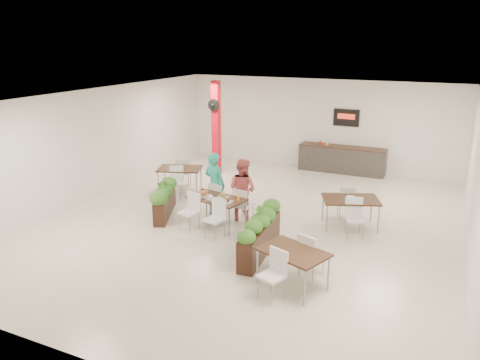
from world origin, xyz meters
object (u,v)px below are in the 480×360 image
at_px(diner_woman, 242,190).
at_px(service_counter, 342,159).
at_px(side_table_a, 180,171).
at_px(side_table_b, 351,203).
at_px(red_column, 216,127).
at_px(side_table_c, 293,257).
at_px(diner_man, 215,184).
at_px(main_table, 217,202).
at_px(planter_left, 164,197).
at_px(planter_right, 260,233).

bearing_deg(diner_woman, service_counter, -91.75).
bearing_deg(side_table_a, side_table_b, -26.19).
xyz_separation_m(red_column, side_table_c, (5.00, -6.49, -1.01)).
bearing_deg(diner_woman, red_column, -42.82).
bearing_deg(red_column, diner_man, -63.04).
xyz_separation_m(main_table, side_table_a, (-2.32, 2.01, 0.00)).
xyz_separation_m(service_counter, side_table_b, (1.35, -4.91, 0.15)).
xyz_separation_m(main_table, side_table_b, (3.06, 1.34, 0.01)).
bearing_deg(diner_woman, main_table, 69.16).
relative_size(diner_woman, side_table_b, 0.99).
distance_m(service_counter, planter_left, 7.00).
bearing_deg(service_counter, side_table_c, -83.15).
bearing_deg(side_table_c, service_counter, 117.05).
bearing_deg(main_table, service_counter, 74.70).
bearing_deg(side_table_a, service_counter, 27.34).
xyz_separation_m(diner_woman, planter_left, (-2.02, -0.56, -0.32)).
bearing_deg(red_column, diner_woman, -54.14).
height_order(side_table_b, side_table_c, same).
distance_m(main_table, side_table_a, 3.07).
bearing_deg(service_counter, planter_right, -90.73).
xyz_separation_m(diner_woman, side_table_c, (2.30, -2.76, -0.19)).
xyz_separation_m(main_table, diner_woman, (0.41, 0.65, 0.19)).
height_order(main_table, side_table_a, same).
height_order(diner_woman, planter_right, diner_woman).
bearing_deg(side_table_a, side_table_c, -58.32).
distance_m(diner_man, side_table_b, 3.52).
bearing_deg(planter_right, service_counter, 89.27).
bearing_deg(planter_right, planter_left, 160.25).
height_order(diner_woman, planter_left, diner_woman).
distance_m(diner_woman, planter_right, 2.12).
bearing_deg(diner_man, side_table_a, -23.73).
bearing_deg(diner_woman, planter_left, 26.79).
distance_m(planter_left, side_table_b, 4.84).
bearing_deg(planter_right, diner_man, 139.39).
height_order(red_column, service_counter, red_column).
distance_m(service_counter, diner_man, 5.99).
relative_size(diner_man, side_table_a, 1.04).
bearing_deg(planter_right, side_table_c, -43.36).
bearing_deg(side_table_a, planter_left, -88.77).
height_order(red_column, planter_left, red_column).
relative_size(side_table_b, side_table_c, 1.00).
bearing_deg(side_table_b, planter_left, 172.54).
distance_m(planter_left, side_table_c, 4.85).
xyz_separation_m(side_table_b, side_table_c, (-0.34, -3.44, -0.01)).
relative_size(service_counter, diner_woman, 1.82).
height_order(service_counter, side_table_a, service_counter).
distance_m(diner_woman, side_table_b, 2.74).
xyz_separation_m(red_column, diner_woman, (2.70, -3.73, -0.82)).
distance_m(red_column, main_table, 5.05).
bearing_deg(side_table_b, diner_woman, 172.14).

